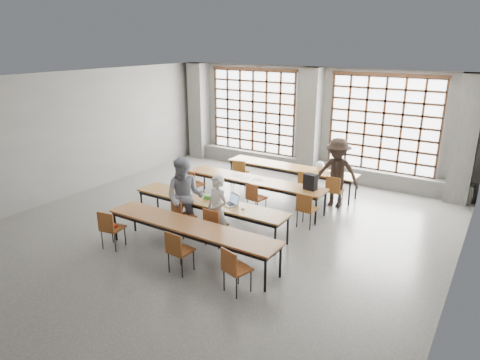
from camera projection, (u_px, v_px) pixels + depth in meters
name	position (u px, v px, depth m)	size (l,w,h in m)	color
floor	(216.00, 231.00, 10.10)	(11.00, 11.00, 0.00)	#4B4B49
ceiling	(213.00, 80.00, 9.00)	(11.00, 11.00, 0.00)	silver
wall_back	(313.00, 122.00, 13.95)	(10.00, 10.00, 0.00)	#5F5F5C
wall_left	(72.00, 134.00, 12.10)	(11.00, 11.00, 0.00)	#5F5F5C
wall_right	(463.00, 204.00, 6.99)	(11.00, 11.00, 0.00)	#5F5F5C
column_left	(199.00, 111.00, 16.03)	(0.60, 0.55, 3.50)	#50504E
column_mid	(310.00, 123.00, 13.73)	(0.60, 0.55, 3.50)	#50504E
column_right	(466.00, 140.00, 11.43)	(0.60, 0.55, 3.50)	#50504E
window_left	(253.00, 112.00, 14.99)	(3.32, 0.12, 3.00)	white
window_right	(383.00, 125.00, 12.69)	(3.32, 0.12, 3.00)	white
sill_ledge	(309.00, 167.00, 14.26)	(9.80, 0.35, 0.50)	#50504E
desk_row_a	(290.00, 169.00, 12.67)	(4.00, 0.70, 0.73)	brown
desk_row_b	(254.00, 182.00, 11.53)	(4.00, 0.70, 0.73)	brown
desk_row_c	(209.00, 203.00, 10.00)	(4.00, 0.70, 0.73)	brown
desk_row_d	(190.00, 228.00, 8.70)	(4.00, 0.70, 0.73)	brown
chair_back_left	(240.00, 171.00, 12.92)	(0.52, 0.52, 0.88)	brown
chair_back_mid	(306.00, 183.00, 11.80)	(0.43, 0.44, 0.88)	brown
chair_back_right	(334.00, 188.00, 11.39)	(0.43, 0.44, 0.88)	brown
chair_mid_left	(193.00, 182.00, 11.89)	(0.47, 0.47, 0.88)	brown
chair_mid_centre	(255.00, 195.00, 10.87)	(0.49, 0.49, 0.88)	brown
chair_mid_right	(306.00, 207.00, 10.14)	(0.42, 0.43, 0.88)	#682F14
chair_front_left	(181.00, 214.00, 9.71)	(0.51, 0.51, 0.88)	brown
chair_front_right	(214.00, 223.00, 9.23)	(0.43, 0.44, 0.88)	brown
chair_near_left	(110.00, 226.00, 9.10)	(0.49, 0.49, 0.88)	brown
chair_near_mid	(178.00, 248.00, 8.13)	(0.43, 0.44, 0.88)	brown
chair_near_right	(234.00, 266.00, 7.48)	(0.52, 0.52, 0.88)	brown
student_male	(217.00, 210.00, 9.26)	(0.58, 0.38, 1.59)	silver
student_female	(185.00, 197.00, 9.68)	(0.89, 0.69, 1.83)	#172445
student_back	(337.00, 173.00, 11.37)	(1.21, 0.69, 1.87)	black
laptop_front	(232.00, 202.00, 9.75)	(0.45, 0.43, 0.26)	#B6B6BB
laptop_back	(336.00, 171.00, 12.02)	(0.42, 0.38, 0.26)	#ADADB2
mouse	(243.00, 208.00, 9.48)	(0.10, 0.06, 0.04)	white
green_box	(209.00, 197.00, 10.06)	(0.25, 0.09, 0.09)	green
phone	(213.00, 203.00, 9.81)	(0.13, 0.06, 0.01)	black
paper_sheet_a	(237.00, 175.00, 11.85)	(0.30, 0.21, 0.00)	white
paper_sheet_b	(244.00, 178.00, 11.62)	(0.30, 0.21, 0.00)	silver
paper_sheet_c	(258.00, 180.00, 11.45)	(0.30, 0.21, 0.00)	silver
backpack	(310.00, 182.00, 10.66)	(0.32, 0.20, 0.40)	black
plastic_bag	(320.00, 166.00, 12.19)	(0.26, 0.21, 0.29)	white
red_pouch	(113.00, 226.00, 9.18)	(0.20, 0.08, 0.06)	#AB2915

